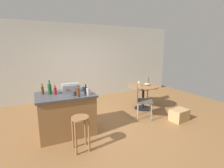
{
  "coord_description": "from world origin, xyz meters",
  "views": [
    {
      "loc": [
        -1.48,
        -3.6,
        1.8
      ],
      "look_at": [
        0.33,
        0.24,
        0.92
      ],
      "focal_mm": 26.55,
      "sensor_mm": 36.0,
      "label": 1
    }
  ],
  "objects_px": {
    "dining_table": "(143,91)",
    "wine_glass": "(139,83)",
    "bottle_3": "(86,90)",
    "cardboard_box": "(179,115)",
    "folding_chair_near": "(145,88)",
    "bottle_4": "(55,91)",
    "cup_1": "(74,93)",
    "kitchen_island": "(66,113)",
    "serving_bowl": "(147,84)",
    "bottle_0": "(42,90)",
    "bottle_5": "(88,91)",
    "folding_chair_far": "(142,99)",
    "bottle_1": "(78,92)",
    "bottle_2": "(50,89)",
    "wooden_stool": "(80,126)",
    "toolbox": "(71,88)"
  },
  "relations": [
    {
      "from": "bottle_2",
      "to": "serving_bowl",
      "type": "xyz_separation_m",
      "value": [
        2.83,
        0.41,
        -0.23
      ]
    },
    {
      "from": "bottle_0",
      "to": "bottle_5",
      "type": "height_order",
      "value": "bottle_0"
    },
    {
      "from": "bottle_0",
      "to": "bottle_3",
      "type": "distance_m",
      "value": 0.91
    },
    {
      "from": "bottle_3",
      "to": "serving_bowl",
      "type": "relative_size",
      "value": 1.16
    },
    {
      "from": "wine_glass",
      "to": "serving_bowl",
      "type": "height_order",
      "value": "wine_glass"
    },
    {
      "from": "kitchen_island",
      "to": "folding_chair_near",
      "type": "height_order",
      "value": "kitchen_island"
    },
    {
      "from": "bottle_0",
      "to": "bottle_3",
      "type": "height_order",
      "value": "bottle_0"
    },
    {
      "from": "folding_chair_far",
      "to": "bottle_1",
      "type": "xyz_separation_m",
      "value": [
        -1.75,
        -0.28,
        0.46
      ]
    },
    {
      "from": "bottle_4",
      "to": "cup_1",
      "type": "distance_m",
      "value": 0.42
    },
    {
      "from": "wooden_stool",
      "to": "cardboard_box",
      "type": "distance_m",
      "value": 2.65
    },
    {
      "from": "folding_chair_near",
      "to": "cup_1",
      "type": "xyz_separation_m",
      "value": [
        -2.7,
        -1.28,
        0.41
      ]
    },
    {
      "from": "bottle_4",
      "to": "wine_glass",
      "type": "height_order",
      "value": "bottle_4"
    },
    {
      "from": "bottle_0",
      "to": "bottle_2",
      "type": "xyz_separation_m",
      "value": [
        0.14,
        -0.06,
        0.03
      ]
    },
    {
      "from": "wine_glass",
      "to": "serving_bowl",
      "type": "xyz_separation_m",
      "value": [
        0.31,
        -0.0,
        -0.07
      ]
    },
    {
      "from": "folding_chair_near",
      "to": "cup_1",
      "type": "relative_size",
      "value": 7.22
    },
    {
      "from": "serving_bowl",
      "to": "cardboard_box",
      "type": "bearing_deg",
      "value": -80.16
    },
    {
      "from": "serving_bowl",
      "to": "bottle_4",
      "type": "bearing_deg",
      "value": -169.73
    },
    {
      "from": "bottle_1",
      "to": "cardboard_box",
      "type": "height_order",
      "value": "bottle_1"
    },
    {
      "from": "wooden_stool",
      "to": "folding_chair_near",
      "type": "distance_m",
      "value": 3.3
    },
    {
      "from": "toolbox",
      "to": "bottle_3",
      "type": "relative_size",
      "value": 1.8
    },
    {
      "from": "bottle_2",
      "to": "cup_1",
      "type": "distance_m",
      "value": 0.55
    },
    {
      "from": "dining_table",
      "to": "bottle_0",
      "type": "height_order",
      "value": "bottle_0"
    },
    {
      "from": "wine_glass",
      "to": "serving_bowl",
      "type": "distance_m",
      "value": 0.31
    },
    {
      "from": "bottle_2",
      "to": "dining_table",
      "type": "bearing_deg",
      "value": 8.77
    },
    {
      "from": "wine_glass",
      "to": "cardboard_box",
      "type": "height_order",
      "value": "wine_glass"
    },
    {
      "from": "kitchen_island",
      "to": "bottle_2",
      "type": "distance_m",
      "value": 0.63
    },
    {
      "from": "kitchen_island",
      "to": "bottle_4",
      "type": "bearing_deg",
      "value": 170.84
    },
    {
      "from": "bottle_0",
      "to": "bottle_4",
      "type": "bearing_deg",
      "value": -32.05
    },
    {
      "from": "serving_bowl",
      "to": "cardboard_box",
      "type": "height_order",
      "value": "serving_bowl"
    },
    {
      "from": "dining_table",
      "to": "cardboard_box",
      "type": "height_order",
      "value": "dining_table"
    },
    {
      "from": "bottle_3",
      "to": "cardboard_box",
      "type": "xyz_separation_m",
      "value": [
        2.34,
        -0.39,
        -0.82
      ]
    },
    {
      "from": "bottle_2",
      "to": "bottle_5",
      "type": "distance_m",
      "value": 0.82
    },
    {
      "from": "bottle_1",
      "to": "bottle_4",
      "type": "xyz_separation_m",
      "value": [
        -0.4,
        0.35,
        -0.01
      ]
    },
    {
      "from": "dining_table",
      "to": "wine_glass",
      "type": "height_order",
      "value": "wine_glass"
    },
    {
      "from": "dining_table",
      "to": "bottle_1",
      "type": "bearing_deg",
      "value": -158.82
    },
    {
      "from": "folding_chair_near",
      "to": "cardboard_box",
      "type": "relative_size",
      "value": 1.9
    },
    {
      "from": "wine_glass",
      "to": "bottle_5",
      "type": "bearing_deg",
      "value": -155.52
    },
    {
      "from": "dining_table",
      "to": "serving_bowl",
      "type": "distance_m",
      "value": 0.25
    },
    {
      "from": "cup_1",
      "to": "cardboard_box",
      "type": "xyz_separation_m",
      "value": [
        2.59,
        -0.38,
        -0.78
      ]
    },
    {
      "from": "bottle_4",
      "to": "cup_1",
      "type": "xyz_separation_m",
      "value": [
        0.34,
        -0.25,
        -0.03
      ]
    },
    {
      "from": "folding_chair_far",
      "to": "toolbox",
      "type": "height_order",
      "value": "toolbox"
    },
    {
      "from": "wooden_stool",
      "to": "folding_chair_near",
      "type": "xyz_separation_m",
      "value": [
        2.74,
        1.83,
        0.06
      ]
    },
    {
      "from": "dining_table",
      "to": "folding_chair_near",
      "type": "distance_m",
      "value": 0.69
    },
    {
      "from": "folding_chair_near",
      "to": "serving_bowl",
      "type": "distance_m",
      "value": 0.67
    },
    {
      "from": "bottle_2",
      "to": "bottle_3",
      "type": "bearing_deg",
      "value": -25.36
    },
    {
      "from": "wooden_stool",
      "to": "bottle_3",
      "type": "distance_m",
      "value": 0.81
    },
    {
      "from": "wooden_stool",
      "to": "bottle_4",
      "type": "distance_m",
      "value": 1.0
    },
    {
      "from": "folding_chair_near",
      "to": "bottle_1",
      "type": "relative_size",
      "value": 3.63
    },
    {
      "from": "serving_bowl",
      "to": "bottle_5",
      "type": "bearing_deg",
      "value": -158.73
    },
    {
      "from": "kitchen_island",
      "to": "bottle_2",
      "type": "height_order",
      "value": "bottle_2"
    }
  ]
}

